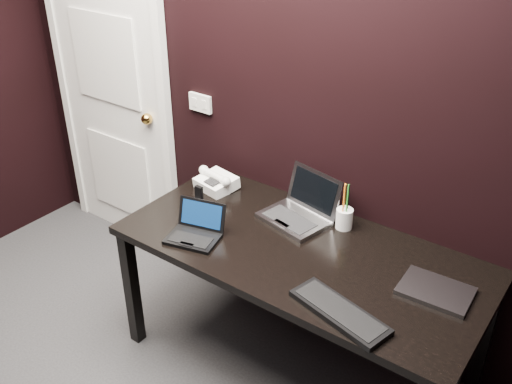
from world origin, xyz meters
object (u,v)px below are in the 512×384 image
Objects in this scene: desk at (300,262)px; silver_laptop at (299,211)px; door at (112,90)px; netbook at (195,232)px; pen_cup at (344,218)px; ext_keyboard at (339,312)px; desk_phone at (216,182)px; mobile_phone at (199,196)px; closed_laptop at (436,291)px.

silver_laptop reaches higher than desk.
door is 1.37m from netbook.
silver_laptop is 0.23m from pen_cup.
silver_laptop reaches higher than ext_keyboard.
desk_phone reaches higher than mobile_phone.
desk is at bearing -16.93° from desk_phone.
pen_cup reaches higher than desk.
desk is 7.11× the size of pen_cup.
silver_laptop is 0.84× the size of ext_keyboard.
silver_laptop is at bearing 18.32° from mobile_phone.
desk is 0.47m from ext_keyboard.
desk is (1.65, -0.38, -0.38)m from door.
silver_laptop is (1.51, -0.17, -0.26)m from door.
ext_keyboard is (0.81, -0.07, -0.02)m from netbook.
closed_laptop is 3.32× the size of mobile_phone.
door is 2.14m from ext_keyboard.
pen_cup is at bearing 74.08° from desk.
mobile_phone is at bearing 176.44° from desk.
pen_cup is at bearing -3.51° from door.
desk is 0.51m from netbook.
silver_laptop is at bearing 135.28° from ext_keyboard.
closed_laptop is (0.25, 0.35, -0.00)m from ext_keyboard.
desk is at bearing 25.90° from netbook.
netbook is at bearing 174.84° from ext_keyboard.
door reaches higher than mobile_phone.
door reaches higher than desk.
netbook is 0.76× the size of silver_laptop.
desk is at bearing -3.56° from mobile_phone.
desk_phone reaches higher than desk.
closed_laptop is (0.76, -0.15, -0.03)m from silver_laptop.
ext_keyboard is 1.81× the size of desk_phone.
desk_phone is 1.02× the size of pen_cup.
desk_phone is at bearing 95.89° from mobile_phone.
mobile_phone is at bearing 128.48° from netbook.
door is 1.54m from silver_laptop.
door is at bearing 167.18° from desk.
closed_laptop is 1.23× the size of pen_cup.
mobile_phone reaches higher than ext_keyboard.
door reaches higher than ext_keyboard.
closed_laptop is (0.62, 0.06, 0.09)m from desk.
silver_laptop is 1.26× the size of closed_laptop.
pen_cup is at bearing 158.72° from closed_laptop.
pen_cup reaches higher than desk_phone.
desk is 6.97× the size of desk_phone.
netbook reaches higher than ext_keyboard.
mobile_phone is (-0.65, 0.04, 0.11)m from desk.
ext_keyboard is at bearing -44.72° from silver_laptop.
door is 8.78× the size of desk_phone.
door reaches higher than netbook.
silver_laptop is 4.19× the size of mobile_phone.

